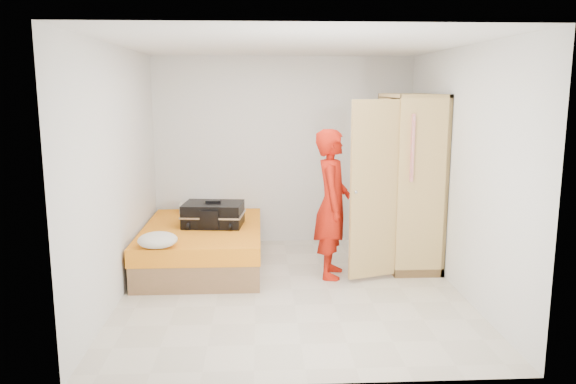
{
  "coord_description": "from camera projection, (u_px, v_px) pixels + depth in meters",
  "views": [
    {
      "loc": [
        -0.34,
        -5.83,
        2.17
      ],
      "look_at": [
        -0.02,
        0.46,
        1.0
      ],
      "focal_mm": 35.0,
      "sensor_mm": 36.0,
      "label": 1
    }
  ],
  "objects": [
    {
      "name": "room",
      "position": [
        292.0,
        172.0,
        5.9
      ],
      "size": [
        4.0,
        4.02,
        2.6
      ],
      "color": "beige",
      "rests_on": "ground"
    },
    {
      "name": "bed",
      "position": [
        203.0,
        246.0,
        6.92
      ],
      "size": [
        1.42,
        2.02,
        0.5
      ],
      "color": "brown",
      "rests_on": "ground"
    },
    {
      "name": "round_cushion",
      "position": [
        158.0,
        240.0,
        5.96
      ],
      "size": [
        0.42,
        0.42,
        0.16
      ],
      "primitive_type": "ellipsoid",
      "color": "beige",
      "rests_on": "bed"
    },
    {
      "name": "suitcase",
      "position": [
        213.0,
        214.0,
        6.89
      ],
      "size": [
        0.78,
        0.61,
        0.31
      ],
      "rotation": [
        0.0,
        0.0,
        -0.11
      ],
      "color": "black",
      "rests_on": "bed"
    },
    {
      "name": "person",
      "position": [
        332.0,
        204.0,
        6.44
      ],
      "size": [
        0.51,
        0.69,
        1.72
      ],
      "primitive_type": "imported",
      "rotation": [
        0.0,
        0.0,
        1.4
      ],
      "color": "red",
      "rests_on": "ground"
    },
    {
      "name": "pillow",
      "position": [
        201.0,
        208.0,
        7.69
      ],
      "size": [
        0.6,
        0.35,
        0.11
      ],
      "primitive_type": "cube",
      "rotation": [
        0.0,
        0.0,
        0.1
      ],
      "color": "beige",
      "rests_on": "bed"
    },
    {
      "name": "wardrobe",
      "position": [
        406.0,
        185.0,
        6.86
      ],
      "size": [
        1.15,
        1.37,
        2.1
      ],
      "color": "tan",
      "rests_on": "ground"
    }
  ]
}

